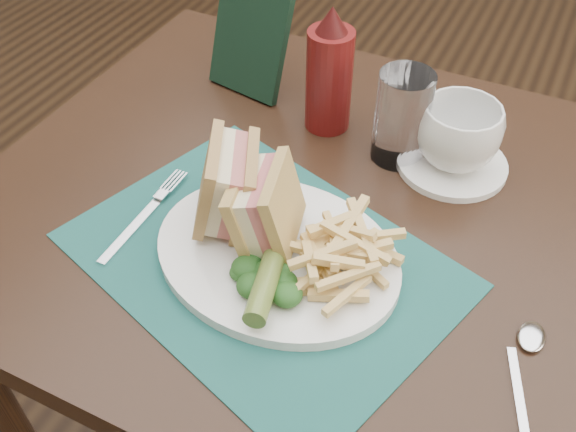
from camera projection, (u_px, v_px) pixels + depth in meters
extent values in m
plane|color=black|center=(389.00, 293.00, 1.68)|extent=(7.00, 7.00, 0.00)
cube|color=#19514B|center=(262.00, 260.00, 0.76)|extent=(0.51, 0.44, 0.00)
cylinder|color=#526827|center=(268.00, 278.00, 0.69)|extent=(0.05, 0.12, 0.03)
cylinder|color=white|center=(452.00, 164.00, 0.88)|extent=(0.19, 0.19, 0.01)
imported|color=white|center=(458.00, 135.00, 0.84)|extent=(0.13, 0.13, 0.09)
cylinder|color=silver|center=(402.00, 117.00, 0.86)|extent=(0.10, 0.10, 0.13)
cube|color=black|center=(252.00, 26.00, 0.96)|extent=(0.14, 0.10, 0.20)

